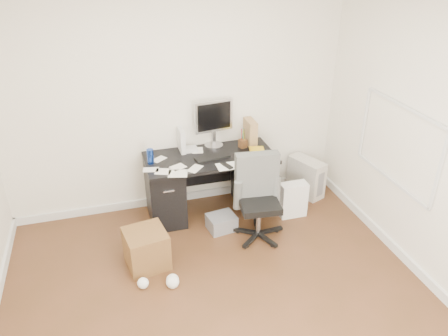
{
  "coord_description": "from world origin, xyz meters",
  "views": [
    {
      "loc": [
        -0.82,
        -2.73,
        3.0
      ],
      "look_at": [
        0.34,
        1.2,
        0.82
      ],
      "focal_mm": 35.0,
      "sensor_mm": 36.0,
      "label": 1
    }
  ],
  "objects_px": {
    "office_chair": "(259,200)",
    "pc_tower": "(306,177)",
    "desk": "(211,182)",
    "wicker_basket": "(146,249)",
    "keyboard": "(212,157)",
    "lcd_monitor": "(214,124)"
  },
  "relations": [
    {
      "from": "keyboard",
      "to": "office_chair",
      "type": "relative_size",
      "value": 0.42
    },
    {
      "from": "pc_tower",
      "to": "wicker_basket",
      "type": "distance_m",
      "value": 2.33
    },
    {
      "from": "office_chair",
      "to": "keyboard",
      "type": "bearing_deg",
      "value": 127.92
    },
    {
      "from": "pc_tower",
      "to": "wicker_basket",
      "type": "xyz_separation_m",
      "value": [
        -2.18,
        -0.84,
        -0.04
      ]
    },
    {
      "from": "pc_tower",
      "to": "lcd_monitor",
      "type": "bearing_deg",
      "value": 148.57
    },
    {
      "from": "keyboard",
      "to": "wicker_basket",
      "type": "distance_m",
      "value": 1.28
    },
    {
      "from": "desk",
      "to": "wicker_basket",
      "type": "relative_size",
      "value": 3.75
    },
    {
      "from": "desk",
      "to": "keyboard",
      "type": "distance_m",
      "value": 0.37
    },
    {
      "from": "office_chair",
      "to": "pc_tower",
      "type": "height_order",
      "value": "office_chair"
    },
    {
      "from": "wicker_basket",
      "to": "keyboard",
      "type": "bearing_deg",
      "value": 38.98
    },
    {
      "from": "keyboard",
      "to": "pc_tower",
      "type": "xyz_separation_m",
      "value": [
        1.28,
        0.11,
        -0.52
      ]
    },
    {
      "from": "wicker_basket",
      "to": "lcd_monitor",
      "type": "bearing_deg",
      "value": 46.05
    },
    {
      "from": "desk",
      "to": "wicker_basket",
      "type": "bearing_deg",
      "value": -138.45
    },
    {
      "from": "office_chair",
      "to": "pc_tower",
      "type": "bearing_deg",
      "value": 43.96
    },
    {
      "from": "desk",
      "to": "office_chair",
      "type": "distance_m",
      "value": 0.76
    },
    {
      "from": "wicker_basket",
      "to": "office_chair",
      "type": "bearing_deg",
      "value": 5.9
    },
    {
      "from": "keyboard",
      "to": "desk",
      "type": "bearing_deg",
      "value": 91.75
    },
    {
      "from": "desk",
      "to": "wicker_basket",
      "type": "xyz_separation_m",
      "value": [
        -0.88,
        -0.78,
        -0.2
      ]
    },
    {
      "from": "desk",
      "to": "office_chair",
      "type": "relative_size",
      "value": 1.56
    },
    {
      "from": "desk",
      "to": "keyboard",
      "type": "xyz_separation_m",
      "value": [
        0.01,
        -0.06,
        0.36
      ]
    },
    {
      "from": "lcd_monitor",
      "to": "wicker_basket",
      "type": "height_order",
      "value": "lcd_monitor"
    },
    {
      "from": "office_chair",
      "to": "wicker_basket",
      "type": "xyz_separation_m",
      "value": [
        -1.26,
        -0.13,
        -0.28
      ]
    }
  ]
}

